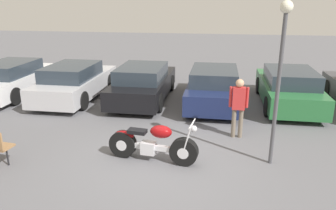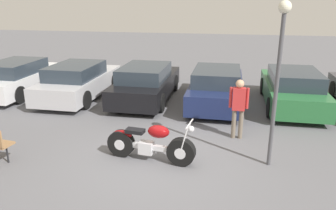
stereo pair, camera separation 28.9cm
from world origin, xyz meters
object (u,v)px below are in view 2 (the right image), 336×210
(parked_car_white, at_px, (19,77))
(parked_car_navy, at_px, (217,87))
(lamp_post, at_px, (279,60))
(motorcycle, at_px, (150,144))
(parked_car_silver, at_px, (79,81))
(parked_car_green, at_px, (292,89))
(person_standing, at_px, (239,104))
(parked_car_black, at_px, (146,83))

(parked_car_white, xyz_separation_m, parked_car_navy, (7.96, 0.04, 0.00))
(lamp_post, bearing_deg, motorcycle, -173.64)
(parked_car_silver, xyz_separation_m, lamp_post, (6.77, -4.32, 1.81))
(parked_car_green, distance_m, lamp_post, 5.15)
(parked_car_green, xyz_separation_m, person_standing, (-1.92, -3.24, 0.34))
(motorcycle, height_order, parked_car_silver, parked_car_silver)
(motorcycle, relative_size, lamp_post, 0.60)
(parked_car_navy, relative_size, lamp_post, 1.22)
(parked_car_green, bearing_deg, parked_car_navy, -175.52)
(parked_car_white, bearing_deg, parked_car_navy, 0.28)
(parked_car_white, xyz_separation_m, parked_car_silver, (2.65, -0.11, 0.00))
(motorcycle, relative_size, parked_car_white, 0.49)
(motorcycle, relative_size, parked_car_green, 0.49)
(motorcycle, xyz_separation_m, person_standing, (2.05, 1.74, 0.56))
(parked_car_navy, distance_m, lamp_post, 5.03)
(parked_car_white, relative_size, lamp_post, 1.22)
(parked_car_silver, xyz_separation_m, parked_car_green, (7.96, 0.35, 0.00))
(parked_car_black, relative_size, lamp_post, 1.22)
(parked_car_navy, bearing_deg, parked_car_black, 179.17)
(motorcycle, distance_m, lamp_post, 3.45)
(parked_car_green, bearing_deg, parked_car_black, -178.17)
(parked_car_white, distance_m, lamp_post, 10.56)
(parked_car_black, distance_m, parked_car_green, 5.31)
(parked_car_navy, bearing_deg, lamp_post, -71.91)
(parked_car_silver, xyz_separation_m, person_standing, (6.04, -2.89, 0.34))
(parked_car_white, relative_size, person_standing, 2.69)
(parked_car_white, relative_size, parked_car_black, 1.00)
(parked_car_green, distance_m, person_standing, 3.79)
(parked_car_silver, relative_size, person_standing, 2.69)
(motorcycle, height_order, parked_car_white, parked_car_white)
(motorcycle, relative_size, person_standing, 1.32)
(parked_car_white, bearing_deg, parked_car_green, 1.33)
(parked_car_black, bearing_deg, motorcycle, -74.49)
(motorcycle, height_order, parked_car_navy, parked_car_navy)
(parked_car_green, relative_size, person_standing, 2.69)
(person_standing, bearing_deg, parked_car_silver, 154.42)
(motorcycle, height_order, parked_car_black, parked_car_black)
(parked_car_silver, bearing_deg, lamp_post, -32.54)
(parked_car_black, bearing_deg, lamp_post, -47.59)
(lamp_post, bearing_deg, parked_car_silver, 147.46)
(person_standing, bearing_deg, parked_car_white, 160.97)
(parked_car_white, bearing_deg, person_standing, -19.03)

